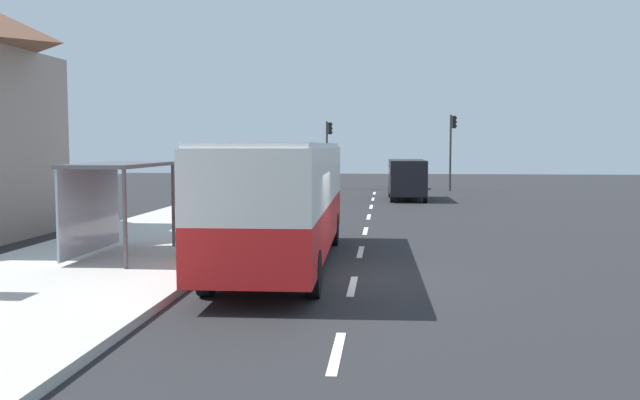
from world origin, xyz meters
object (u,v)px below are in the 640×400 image
Objects in this scene: recycling_bin_yellow at (191,239)px; traffic_light_near_side at (452,141)px; recycling_bin_green at (198,236)px; bus_shelter at (109,185)px; white_van at (407,177)px; bus at (282,196)px; traffic_light_far_side at (328,144)px; sedan_near at (404,178)px.

recycling_bin_yellow is 31.96m from traffic_light_near_side.
bus_shelter is at bearing -161.30° from recycling_bin_green.
white_van is 1.00× the size of traffic_light_near_side.
bus is 2.76× the size of bus_shelter.
bus is 31.33m from traffic_light_far_side.
white_van reaches higher than recycling_bin_green.
traffic_light_near_side is 1.31× the size of bus_shelter.
bus_shelter reaches higher than recycling_bin_green.
bus is 2.76m from recycling_bin_yellow.
bus is 2.46× the size of sedan_near.
bus is 4.71m from bus_shelter.
sedan_near is 4.73× the size of recycling_bin_green.
bus_shelter is (-8.61, -22.26, 0.75)m from white_van.
traffic_light_near_side is at bearing -28.44° from sedan_near.
recycling_bin_yellow is 1.00× the size of recycling_bin_green.
bus is 2.11× the size of white_van.
bus_shelter is (-8.72, -32.11, 1.31)m from sedan_near.
traffic_light_near_side is (7.21, 30.47, 1.62)m from bus.
sedan_near is at bearing 9.76° from traffic_light_far_side.
white_van is (3.91, 22.35, -0.50)m from bus.
traffic_light_near_side reaches higher than traffic_light_far_side.
traffic_light_near_side is at bearing -5.32° from traffic_light_far_side.
traffic_light_far_side is (1.10, 31.13, 2.57)m from recycling_bin_yellow.
recycling_bin_green is 0.18× the size of traffic_light_near_side.
recycling_bin_green is (0.00, 0.70, 0.00)m from recycling_bin_yellow.
traffic_light_far_side reaches higher than bus_shelter.
sedan_near reaches higher than recycling_bin_green.
traffic_light_far_side is 1.21× the size of bus_shelter.
sedan_near is (4.02, 32.20, -1.05)m from bus.
bus_shelter is (-3.31, -31.18, -1.13)m from traffic_light_far_side.
traffic_light_far_side reaches higher than sedan_near.
bus reaches higher than bus_shelter.
bus_shelter is at bearing 178.81° from bus.
traffic_light_far_side is at bearing 174.68° from traffic_light_near_side.
traffic_light_far_side is at bearing 83.93° from bus_shelter.
recycling_bin_yellow is at bearing 1.26° from bus_shelter.
bus_shelter is (-4.70, 0.10, 0.25)m from bus.
traffic_light_near_side reaches higher than recycling_bin_green.
bus is at bearing -87.46° from traffic_light_far_side.
sedan_near is at bearing 82.89° from bus.
traffic_light_far_side is at bearing 92.54° from bus.
white_van is 23.88m from bus_shelter.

